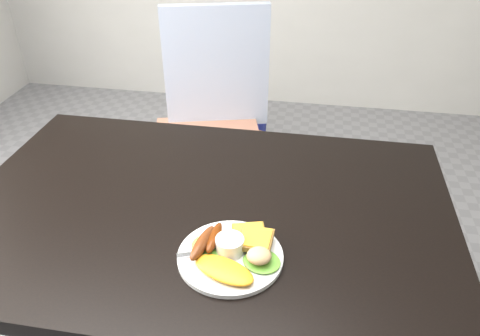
# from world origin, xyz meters

# --- Properties ---
(dining_table) EXTENTS (1.20, 0.80, 0.04)m
(dining_table) POSITION_xyz_m (0.00, 0.00, 0.73)
(dining_table) COLOR black
(dining_table) RESTS_ON ground
(dining_chair) EXTENTS (0.55, 0.55, 0.05)m
(dining_chair) POSITION_xyz_m (-0.18, 0.78, 0.45)
(dining_chair) COLOR #A06952
(dining_chair) RESTS_ON ground
(person) EXTENTS (0.61, 0.47, 1.53)m
(person) POSITION_xyz_m (-0.36, 0.82, 0.76)
(person) COLOR navy
(person) RESTS_ON ground
(plate) EXTENTS (0.22, 0.22, 0.01)m
(plate) POSITION_xyz_m (0.10, -0.17, 0.76)
(plate) COLOR white
(plate) RESTS_ON dining_table
(lettuce_left) EXTENTS (0.09, 0.08, 0.01)m
(lettuce_left) POSITION_xyz_m (0.05, -0.15, 0.77)
(lettuce_left) COLOR green
(lettuce_left) RESTS_ON plate
(lettuce_right) EXTENTS (0.10, 0.09, 0.01)m
(lettuce_right) POSITION_xyz_m (0.16, -0.18, 0.77)
(lettuce_right) COLOR #308320
(lettuce_right) RESTS_ON plate
(omelette) EXTENTS (0.15, 0.11, 0.02)m
(omelette) POSITION_xyz_m (0.09, -0.22, 0.77)
(omelette) COLOR #E7A10C
(omelette) RESTS_ON plate
(sausage_a) EXTENTS (0.05, 0.11, 0.03)m
(sausage_a) POSITION_xyz_m (0.04, -0.17, 0.78)
(sausage_a) COLOR brown
(sausage_a) RESTS_ON lettuce_left
(sausage_b) EXTENTS (0.03, 0.10, 0.02)m
(sausage_b) POSITION_xyz_m (0.06, -0.14, 0.78)
(sausage_b) COLOR #612A0C
(sausage_b) RESTS_ON lettuce_left
(ramekin) EXTENTS (0.06, 0.06, 0.04)m
(ramekin) POSITION_xyz_m (0.09, -0.16, 0.78)
(ramekin) COLOR white
(ramekin) RESTS_ON plate
(toast_a) EXTENTS (0.09, 0.09, 0.01)m
(toast_a) POSITION_xyz_m (0.13, -0.11, 0.77)
(toast_a) COLOR olive
(toast_a) RESTS_ON plate
(toast_b) EXTENTS (0.08, 0.08, 0.01)m
(toast_b) POSITION_xyz_m (0.14, -0.14, 0.78)
(toast_b) COLOR brown
(toast_b) RESTS_ON toast_a
(potato_salad) EXTENTS (0.05, 0.05, 0.03)m
(potato_salad) POSITION_xyz_m (0.16, -0.19, 0.79)
(potato_salad) COLOR beige
(potato_salad) RESTS_ON lettuce_right
(fork) EXTENTS (0.15, 0.07, 0.00)m
(fork) POSITION_xyz_m (0.06, -0.17, 0.76)
(fork) COLOR #ADAFB7
(fork) RESTS_ON plate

